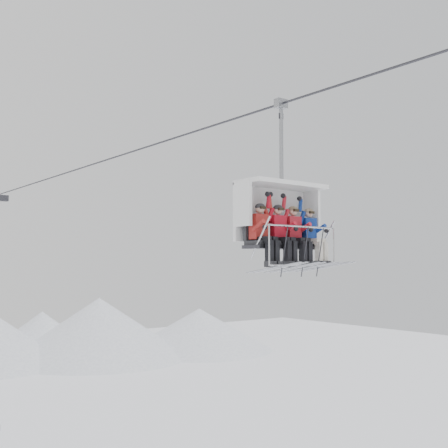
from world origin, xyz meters
TOP-DOWN VIEW (x-y plane):
  - haul_cable at (0.00, 0.00)m, footprint 0.06×50.00m
  - chairlift_carrier at (0.00, -2.09)m, footprint 2.27×1.17m
  - skier_far_left at (-0.77, -2.40)m, footprint 0.39×1.69m
  - skier_center_left at (-0.22, -2.40)m, footprint 0.39×1.69m
  - skier_center_right at (0.28, -2.40)m, footprint 0.39×1.69m
  - skier_far_right at (0.81, -2.40)m, footprint 0.38×1.69m

SIDE VIEW (x-z plane):
  - skier_far_right at x=0.81m, z-range 9.42..10.94m
  - skier_far_left at x=-0.77m, z-range 9.41..10.97m
  - skier_center_left at x=-0.22m, z-range 9.41..10.97m
  - skier_center_right at x=0.28m, z-range 9.41..10.97m
  - chairlift_carrier at x=0.00m, z-range 8.66..12.64m
  - haul_cable at x=0.00m, z-range 13.27..13.33m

